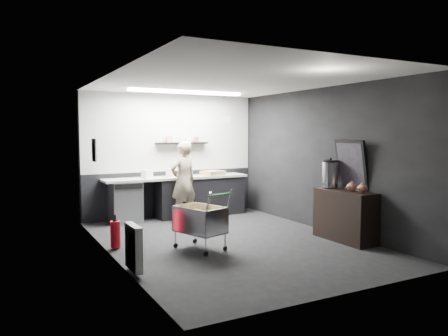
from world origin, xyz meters
TOP-DOWN VIEW (x-y plane):
  - floor at (0.00, 0.00)m, footprint 5.50×5.50m
  - ceiling at (0.00, 0.00)m, footprint 5.50×5.50m
  - wall_back at (0.00, 2.75)m, footprint 5.50×0.00m
  - wall_front at (0.00, -2.75)m, footprint 5.50×0.00m
  - wall_left at (-2.00, 0.00)m, footprint 0.00×5.50m
  - wall_right at (2.00, 0.00)m, footprint 0.00×5.50m
  - kitchen_wall_panel at (0.00, 2.73)m, footprint 3.95×0.02m
  - dado_panel at (0.00, 2.73)m, footprint 3.95×0.02m
  - floating_shelf at (0.20, 2.62)m, footprint 1.20×0.22m
  - wall_clock at (1.40, 2.72)m, footprint 0.20×0.03m
  - poster at (-1.98, 1.30)m, footprint 0.02×0.30m
  - poster_red_band at (-1.98, 1.30)m, footprint 0.02×0.22m
  - radiator at (-1.94, -0.90)m, footprint 0.10×0.50m
  - ceiling_strip at (0.00, 1.85)m, footprint 2.40×0.20m
  - prep_counter at (0.14, 2.42)m, footprint 3.20×0.61m
  - person at (-0.04, 1.97)m, footprint 0.69×0.54m
  - shopping_cart at (-0.67, -0.21)m, footprint 0.75×1.01m
  - sideboard at (1.77, -0.83)m, footprint 0.49×1.16m
  - fire_extinguisher at (-1.85, 0.43)m, footprint 0.16×0.16m
  - cardboard_box at (0.84, 2.37)m, footprint 0.57×0.49m
  - pink_tub at (-0.16, 2.42)m, footprint 0.18×0.18m
  - white_container at (-0.69, 2.37)m, footprint 0.24×0.21m

SIDE VIEW (x-z plane):
  - floor at x=0.00m, z-range 0.00..0.00m
  - fire_extinguisher at x=-1.85m, z-range -0.01..0.52m
  - radiator at x=-1.94m, z-range 0.05..0.65m
  - shopping_cart at x=-0.67m, z-range -0.02..0.91m
  - prep_counter at x=0.14m, z-range 0.01..0.91m
  - dado_panel at x=0.00m, z-range 0.00..1.00m
  - sideboard at x=1.77m, z-range -0.31..1.42m
  - person at x=-0.04m, z-range 0.00..1.68m
  - cardboard_box at x=0.84m, z-range 0.90..1.00m
  - white_container at x=-0.69m, z-range 0.90..1.07m
  - pink_tub at x=-0.16m, z-range 0.90..1.08m
  - wall_back at x=0.00m, z-range -1.40..4.10m
  - wall_front at x=0.00m, z-range -1.40..4.10m
  - wall_left at x=-2.00m, z-range -1.40..4.10m
  - wall_right at x=2.00m, z-range -1.40..4.10m
  - poster at x=-1.98m, z-range 1.35..1.75m
  - floating_shelf at x=0.20m, z-range 1.60..1.64m
  - poster_red_band at x=-1.98m, z-range 1.57..1.67m
  - kitchen_wall_panel at x=0.00m, z-range 1.00..2.70m
  - wall_clock at x=1.40m, z-range 2.05..2.25m
  - ceiling_strip at x=0.00m, z-range 2.65..2.69m
  - ceiling at x=0.00m, z-range 2.70..2.70m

